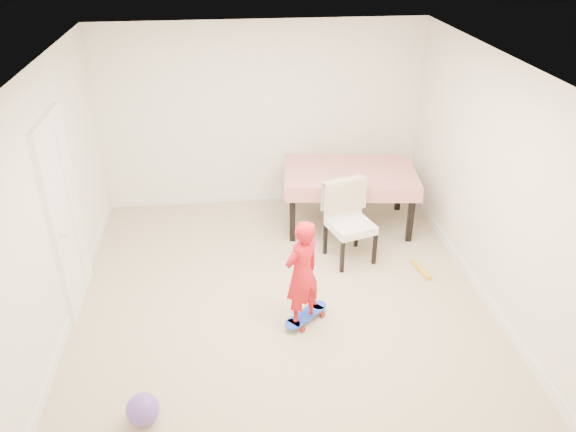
{
  "coord_description": "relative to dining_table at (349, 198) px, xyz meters",
  "views": [
    {
      "loc": [
        -0.52,
        -5.03,
        3.83
      ],
      "look_at": [
        0.1,
        0.2,
        0.95
      ],
      "focal_mm": 35.0,
      "sensor_mm": 36.0,
      "label": 1
    }
  ],
  "objects": [
    {
      "name": "ground",
      "position": [
        -1.09,
        -1.61,
        -0.41
      ],
      "size": [
        5.0,
        5.0,
        0.0
      ],
      "primitive_type": "plane",
      "color": "tan",
      "rests_on": "ground"
    },
    {
      "name": "ceiling",
      "position": [
        -1.09,
        -1.61,
        2.17
      ],
      "size": [
        4.5,
        5.0,
        0.04
      ],
      "primitive_type": "cube",
      "color": "white",
      "rests_on": "wall_back"
    },
    {
      "name": "wall_back",
      "position": [
        -1.09,
        0.87,
        0.89
      ],
      "size": [
        4.5,
        0.04,
        2.6
      ],
      "primitive_type": "cube",
      "color": "white",
      "rests_on": "ground"
    },
    {
      "name": "wall_front",
      "position": [
        -1.09,
        -4.09,
        0.89
      ],
      "size": [
        4.5,
        0.04,
        2.6
      ],
      "primitive_type": "cube",
      "color": "white",
      "rests_on": "ground"
    },
    {
      "name": "wall_left",
      "position": [
        -3.32,
        -1.61,
        0.89
      ],
      "size": [
        0.04,
        5.0,
        2.6
      ],
      "primitive_type": "cube",
      "color": "white",
      "rests_on": "ground"
    },
    {
      "name": "wall_right",
      "position": [
        1.14,
        -1.61,
        0.89
      ],
      "size": [
        0.04,
        5.0,
        2.6
      ],
      "primitive_type": "cube",
      "color": "white",
      "rests_on": "ground"
    },
    {
      "name": "door",
      "position": [
        -3.32,
        -1.31,
        0.62
      ],
      "size": [
        0.11,
        0.94,
        2.11
      ],
      "primitive_type": "cube",
      "color": "white",
      "rests_on": "ground"
    },
    {
      "name": "baseboard_back",
      "position": [
        -1.09,
        0.88,
        -0.35
      ],
      "size": [
        4.5,
        0.02,
        0.12
      ],
      "primitive_type": "cube",
      "color": "white",
      "rests_on": "ground"
    },
    {
      "name": "baseboard_left",
      "position": [
        -3.33,
        -1.61,
        -0.35
      ],
      "size": [
        0.02,
        5.0,
        0.12
      ],
      "primitive_type": "cube",
      "color": "white",
      "rests_on": "ground"
    },
    {
      "name": "baseboard_right",
      "position": [
        1.15,
        -1.61,
        -0.35
      ],
      "size": [
        0.02,
        5.0,
        0.12
      ],
      "primitive_type": "cube",
      "color": "white",
      "rests_on": "ground"
    },
    {
      "name": "dining_table",
      "position": [
        0.0,
        0.0,
        0.0
      ],
      "size": [
        1.84,
        1.28,
        0.81
      ],
      "primitive_type": null,
      "rotation": [
        0.0,
        0.0,
        -0.12
      ],
      "color": "red",
      "rests_on": "ground"
    },
    {
      "name": "dining_chair",
      "position": [
        -0.17,
        -0.87,
        0.1
      ],
      "size": [
        0.7,
        0.76,
        1.0
      ],
      "primitive_type": null,
      "rotation": [
        0.0,
        0.0,
        0.29
      ],
      "color": "beige",
      "rests_on": "ground"
    },
    {
      "name": "skateboard",
      "position": [
        -0.87,
        -2.01,
        -0.36
      ],
      "size": [
        0.59,
        0.55,
        0.09
      ],
      "primitive_type": null,
      "rotation": [
        0.0,
        0.0,
        0.71
      ],
      "color": "blue",
      "rests_on": "ground"
    },
    {
      "name": "child",
      "position": [
        -0.93,
        -2.03,
        0.19
      ],
      "size": [
        0.52,
        0.48,
        1.19
      ],
      "primitive_type": "imported",
      "rotation": [
        0.0,
        0.0,
        3.75
      ],
      "color": "red",
      "rests_on": "ground"
    },
    {
      "name": "balloon",
      "position": [
        -2.43,
        -3.16,
        -0.27
      ],
      "size": [
        0.28,
        0.28,
        0.28
      ],
      "primitive_type": "sphere",
      "color": "#714BB6",
      "rests_on": "ground"
    },
    {
      "name": "foam_toy",
      "position": [
        0.64,
        -1.26,
        -0.38
      ],
      "size": [
        0.14,
        0.4,
        0.06
      ],
      "primitive_type": "cylinder",
      "rotation": [
        1.57,
        0.0,
        0.2
      ],
      "color": "gold",
      "rests_on": "ground"
    }
  ]
}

